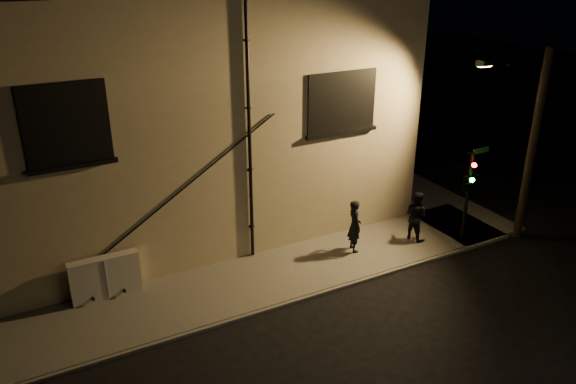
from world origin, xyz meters
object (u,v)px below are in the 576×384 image
traffic_signal (468,182)px  pedestrian_a (355,226)px  streetlamp_pole (529,141)px  pedestrian_b (416,215)px  utility_cabinet (105,277)px

traffic_signal → pedestrian_a: bearing=162.6°
streetlamp_pole → pedestrian_b: bearing=158.1°
traffic_signal → streetlamp_pole: bearing=-13.8°
traffic_signal → streetlamp_pole: size_ratio=0.49×
utility_cabinet → pedestrian_b: pedestrian_b is taller
traffic_signal → pedestrian_b: bearing=147.3°
utility_cabinet → pedestrian_a: (8.04, -1.08, 0.26)m
pedestrian_b → streetlamp_pole: streetlamp_pole is taller
pedestrian_b → utility_cabinet: bearing=67.3°
pedestrian_a → traffic_signal: (3.75, -1.18, 1.31)m
utility_cabinet → traffic_signal: size_ratio=0.60×
pedestrian_a → utility_cabinet: bearing=95.1°
utility_cabinet → traffic_signal: traffic_signal is taller
pedestrian_a → traffic_signal: size_ratio=0.55×
pedestrian_b → streetlamp_pole: (3.47, -1.39, 2.62)m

